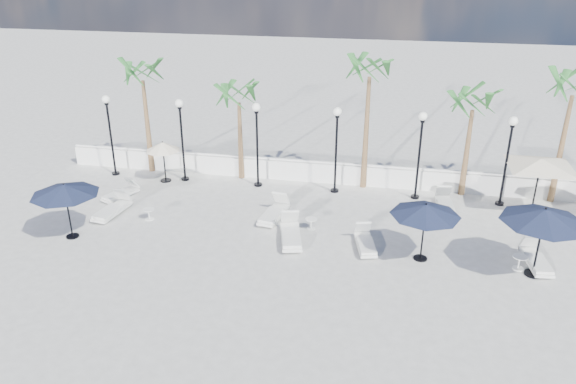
% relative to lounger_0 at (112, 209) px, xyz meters
% --- Properties ---
extents(ground, '(100.00, 100.00, 0.00)m').
position_rel_lounger_0_xyz_m(ground, '(8.58, -2.45, -0.25)').
color(ground, '#9B9A96').
rests_on(ground, ground).
extents(balustrade, '(26.00, 0.30, 1.01)m').
position_rel_lounger_0_xyz_m(balustrade, '(8.58, 5.05, 0.21)').
color(balustrade, silver).
rests_on(balustrade, ground).
extents(lamppost_0, '(0.36, 0.36, 3.84)m').
position_rel_lounger_0_xyz_m(lamppost_0, '(-1.92, 4.05, 2.24)').
color(lamppost_0, black).
rests_on(lamppost_0, ground).
extents(lamppost_1, '(0.36, 0.36, 3.84)m').
position_rel_lounger_0_xyz_m(lamppost_1, '(1.58, 4.05, 2.24)').
color(lamppost_1, black).
rests_on(lamppost_1, ground).
extents(lamppost_2, '(0.36, 0.36, 3.84)m').
position_rel_lounger_0_xyz_m(lamppost_2, '(5.08, 4.05, 2.24)').
color(lamppost_2, black).
rests_on(lamppost_2, ground).
extents(lamppost_3, '(0.36, 0.36, 3.84)m').
position_rel_lounger_0_xyz_m(lamppost_3, '(8.58, 4.05, 2.24)').
color(lamppost_3, black).
rests_on(lamppost_3, ground).
extents(lamppost_4, '(0.36, 0.36, 3.84)m').
position_rel_lounger_0_xyz_m(lamppost_4, '(12.08, 4.05, 2.24)').
color(lamppost_4, black).
rests_on(lamppost_4, ground).
extents(lamppost_5, '(0.36, 0.36, 3.84)m').
position_rel_lounger_0_xyz_m(lamppost_5, '(15.58, 4.05, 2.24)').
color(lamppost_5, black).
rests_on(lamppost_5, ground).
extents(palm_0, '(2.60, 2.60, 5.50)m').
position_rel_lounger_0_xyz_m(palm_0, '(-0.42, 4.85, 4.28)').
color(palm_0, brown).
rests_on(palm_0, ground).
extents(palm_1, '(2.60, 2.60, 4.70)m').
position_rel_lounger_0_xyz_m(palm_1, '(4.08, 4.85, 3.50)').
color(palm_1, brown).
rests_on(palm_1, ground).
extents(palm_2, '(2.60, 2.60, 6.10)m').
position_rel_lounger_0_xyz_m(palm_2, '(9.78, 4.85, 4.86)').
color(palm_2, brown).
rests_on(palm_2, ground).
extents(palm_3, '(2.60, 2.60, 4.90)m').
position_rel_lounger_0_xyz_m(palm_3, '(14.08, 4.85, 3.70)').
color(palm_3, brown).
rests_on(palm_3, ground).
extents(palm_4, '(2.60, 2.60, 5.70)m').
position_rel_lounger_0_xyz_m(palm_4, '(17.78, 4.85, 4.47)').
color(palm_4, brown).
rests_on(palm_4, ground).
extents(lounger_0, '(0.91, 2.09, 0.76)m').
position_rel_lounger_0_xyz_m(lounger_0, '(0.00, 0.00, 0.00)').
color(lounger_0, silver).
rests_on(lounger_0, ground).
extents(lounger_1, '(1.20, 1.80, 0.65)m').
position_rel_lounger_0_xyz_m(lounger_1, '(-0.43, 1.61, -0.04)').
color(lounger_1, silver).
rests_on(lounger_1, ground).
extents(lounger_2, '(0.96, 2.13, 0.77)m').
position_rel_lounger_0_xyz_m(lounger_2, '(6.51, 0.96, 0.00)').
color(lounger_2, silver).
rests_on(lounger_2, ground).
extents(lounger_3, '(1.20, 2.28, 0.82)m').
position_rel_lounger_0_xyz_m(lounger_3, '(7.52, -0.74, 0.02)').
color(lounger_3, silver).
rests_on(lounger_3, ground).
extents(lounger_4, '(0.79, 1.98, 0.73)m').
position_rel_lounger_0_xyz_m(lounger_4, '(13.28, 3.13, -0.01)').
color(lounger_4, silver).
rests_on(lounger_4, ground).
extents(lounger_5, '(0.87, 2.00, 0.72)m').
position_rel_lounger_0_xyz_m(lounger_5, '(16.07, -0.85, -0.01)').
color(lounger_5, silver).
rests_on(lounger_5, ground).
extents(lounger_6, '(0.98, 1.91, 0.68)m').
position_rel_lounger_0_xyz_m(lounger_6, '(10.26, -0.76, -0.02)').
color(lounger_6, silver).
rests_on(lounger_6, ground).
extents(side_table_0, '(0.46, 0.46, 0.45)m').
position_rel_lounger_0_xyz_m(side_table_0, '(1.64, -0.10, 0.02)').
color(side_table_0, silver).
rests_on(side_table_0, ground).
extents(side_table_1, '(0.45, 0.45, 0.44)m').
position_rel_lounger_0_xyz_m(side_table_1, '(8.11, 0.33, 0.01)').
color(side_table_1, silver).
rests_on(side_table_1, ground).
extents(side_table_2, '(0.50, 0.50, 0.49)m').
position_rel_lounger_0_xyz_m(side_table_2, '(15.46, -1.18, 0.04)').
color(side_table_2, silver).
rests_on(side_table_2, ground).
extents(parasol_navy_left, '(2.48, 2.48, 2.19)m').
position_rel_lounger_0_xyz_m(parasol_navy_left, '(-0.60, -2.04, 1.68)').
color(parasol_navy_left, black).
rests_on(parasol_navy_left, ground).
extents(parasol_navy_mid, '(2.40, 2.40, 2.16)m').
position_rel_lounger_0_xyz_m(parasol_navy_mid, '(12.22, -1.16, 1.64)').
color(parasol_navy_mid, black).
rests_on(parasol_navy_mid, ground).
extents(parasol_navy_right, '(2.77, 2.77, 2.48)m').
position_rel_lounger_0_xyz_m(parasol_navy_right, '(15.87, -1.47, 1.93)').
color(parasol_navy_right, black).
rests_on(parasol_navy_right, ground).
extents(parasol_cream_sq_a, '(4.96, 4.96, 2.44)m').
position_rel_lounger_0_xyz_m(parasol_cream_sq_a, '(16.82, 3.75, 2.00)').
color(parasol_cream_sq_a, black).
rests_on(parasol_cream_sq_a, ground).
extents(parasol_cream_small, '(1.59, 1.59, 1.95)m').
position_rel_lounger_0_xyz_m(parasol_cream_small, '(0.74, 3.75, 1.41)').
color(parasol_cream_small, black).
rests_on(parasol_cream_small, ground).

